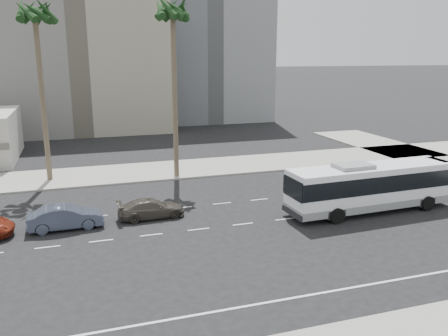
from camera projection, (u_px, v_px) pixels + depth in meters
name	position (u px, v px, depth m)	size (l,w,h in m)	color
ground	(285.00, 219.00, 30.93)	(700.00, 700.00, 0.00)	black
sidewalk_north	(217.00, 166.00, 45.23)	(120.00, 7.00, 0.15)	gray
midrise_beige_west	(78.00, 67.00, 66.72)	(24.00, 18.00, 18.00)	slate
midrise_gray_center	(199.00, 41.00, 78.19)	(20.00, 20.00, 26.00)	slate
civic_tower	(88.00, 1.00, 251.76)	(42.00, 42.00, 129.00)	beige
highrise_right	(180.00, 8.00, 248.27)	(26.00, 26.00, 70.00)	#525559
highrise_far	(209.00, 22.00, 284.65)	(22.00, 22.00, 60.00)	#525559
city_bus	(371.00, 186.00, 32.17)	(12.42, 3.24, 3.54)	white
car_a	(151.00, 208.00, 31.13)	(4.49, 1.82, 1.30)	#464039
car_b	(66.00, 217.00, 29.11)	(4.63, 1.62, 1.53)	#3B4254
palm_near	(173.00, 15.00, 38.07)	(4.56, 4.56, 15.37)	brown
palm_mid	(35.00, 18.00, 36.99)	(4.91, 4.91, 15.17)	brown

